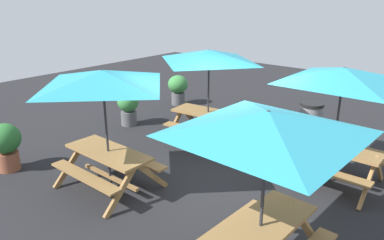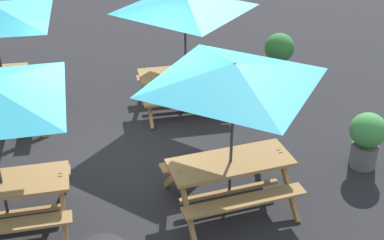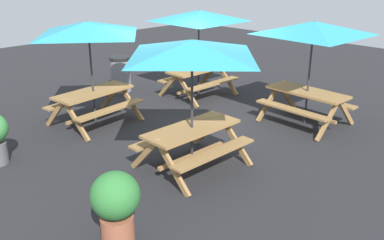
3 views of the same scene
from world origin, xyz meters
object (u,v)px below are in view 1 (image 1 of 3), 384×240
object	(u,v)px
potted_plant_1	(6,144)
potted_plant_2	(128,106)
trash_bin_gray	(310,121)
picnic_table_2	(209,63)
picnic_table_0	(103,87)
potted_plant_0	(178,88)
picnic_table_1	(342,84)
picnic_table_3	(267,136)

from	to	relation	value
potted_plant_1	potted_plant_2	xyz separation A→B (m)	(-0.21, 3.52, -0.05)
potted_plant_2	trash_bin_gray	bearing A→B (deg)	26.31
picnic_table_2	trash_bin_gray	world-z (taller)	picnic_table_2
picnic_table_0	potted_plant_0	bearing A→B (deg)	119.26
picnic_table_1	picnic_table_2	size ratio (longest dim) A/B	1.21
picnic_table_2	picnic_table_3	distance (m)	4.79
picnic_table_3	trash_bin_gray	xyz separation A→B (m)	(-1.46, 5.05, -1.49)
picnic_table_3	trash_bin_gray	distance (m)	5.46
picnic_table_2	trash_bin_gray	size ratio (longest dim) A/B	2.38
picnic_table_0	trash_bin_gray	world-z (taller)	picnic_table_0
picnic_table_3	potted_plant_0	world-z (taller)	picnic_table_3
picnic_table_1	picnic_table_3	size ratio (longest dim) A/B	1.00
picnic_table_2	picnic_table_3	world-z (taller)	same
picnic_table_3	potted_plant_1	bearing A→B (deg)	98.82
picnic_table_0	potted_plant_0	world-z (taller)	picnic_table_0
picnic_table_1	picnic_table_2	xyz separation A→B (m)	(-3.19, 0.17, 0.00)
picnic_table_1	potted_plant_2	world-z (taller)	picnic_table_1
picnic_table_0	picnic_table_1	distance (m)	4.33
picnic_table_3	trash_bin_gray	world-z (taller)	picnic_table_3
picnic_table_1	potted_plant_0	size ratio (longest dim) A/B	2.86
trash_bin_gray	picnic_table_2	bearing A→B (deg)	-139.14
picnic_table_0	potted_plant_1	distance (m)	2.80
potted_plant_0	picnic_table_0	bearing A→B (deg)	-61.42
picnic_table_0	picnic_table_1	bearing A→B (deg)	43.59
picnic_table_2	potted_plant_1	distance (m)	4.80
picnic_table_2	potted_plant_1	bearing A→B (deg)	-125.29
picnic_table_1	picnic_table_3	xyz separation A→B (m)	(0.22, -3.19, 0.00)
picnic_table_3	picnic_table_2	bearing A→B (deg)	47.72
picnic_table_0	picnic_table_3	size ratio (longest dim) A/B	0.83
picnic_table_2	picnic_table_1	bearing A→B (deg)	-9.11
picnic_table_2	trash_bin_gray	distance (m)	2.98
potted_plant_1	picnic_table_0	bearing A→B (deg)	21.59
potted_plant_1	picnic_table_3	bearing A→B (deg)	6.51
picnic_table_0	potted_plant_2	xyz separation A→B (m)	(-2.46, 2.63, -1.44)
trash_bin_gray	potted_plant_2	size ratio (longest dim) A/B	1.01
picnic_table_3	potted_plant_0	xyz separation A→B (m)	(-6.13, 5.28, -1.41)
picnic_table_1	picnic_table_3	world-z (taller)	same
picnic_table_3	potted_plant_2	bearing A→B (deg)	66.15
potted_plant_0	potted_plant_2	world-z (taller)	potted_plant_0
potted_plant_0	potted_plant_1	size ratio (longest dim) A/B	0.96
potted_plant_0	potted_plant_2	distance (m)	2.42
trash_bin_gray	potted_plant_2	distance (m)	4.90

